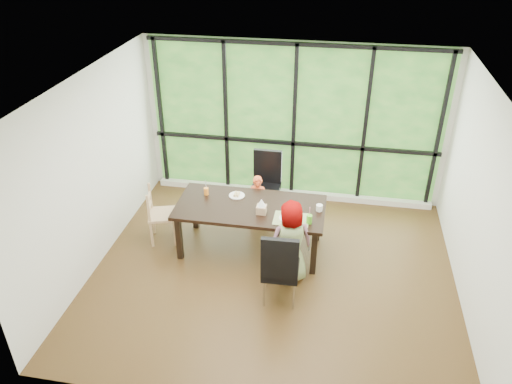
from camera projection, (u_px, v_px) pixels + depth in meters
The scene contains 23 objects.
ground at pixel (273, 272), 7.04m from camera, with size 5.00×5.00×0.00m, color black.
back_wall at pixel (294, 123), 8.27m from camera, with size 5.00×5.00×0.00m, color silver.
foliage_backdrop at pixel (294, 123), 8.25m from camera, with size 4.80×0.02×2.65m, color #224C1E.
window_mullions at pixel (294, 124), 8.22m from camera, with size 4.80×0.06×2.65m, color black, non-canonical shape.
window_sill at pixel (291, 193), 8.84m from camera, with size 4.80×0.12×0.10m, color silver.
dining_table at pixel (251, 228), 7.33m from camera, with size 2.13×1.01×0.75m, color black.
chair_window_leather at pixel (265, 185), 8.09m from camera, with size 0.46×0.46×1.08m, color black.
chair_interior_leather at pixel (281, 265), 6.32m from camera, with size 0.46×0.46×1.08m, color black.
chair_end_beech at pixel (162, 215), 7.50m from camera, with size 0.42×0.40×0.90m, color tan.
child_toddler at pixel (258, 202), 7.81m from camera, with size 0.33×0.21×0.89m, color #F85C2C.
child_older at pixel (289, 242), 6.64m from camera, with size 0.59×0.39×1.21m, color slate.
placemat at pixel (291, 219), 6.85m from camera, with size 0.49×0.36×0.01m, color tan.
plate_far at pixel (237, 196), 7.38m from camera, with size 0.23×0.23×0.01m, color white.
plate_near at pixel (288, 218), 6.85m from camera, with size 0.26×0.26×0.02m, color white.
orange_cup at pixel (206, 191), 7.40m from camera, with size 0.07×0.07×0.11m, color orange.
green_cup at pixel (309, 219), 6.74m from camera, with size 0.08×0.08×0.13m, color #58C328.
white_mug at pixel (319, 208), 7.02m from camera, with size 0.09×0.09×0.09m, color white.
tissue_box at pixel (261, 209), 6.96m from camera, with size 0.14×0.14×0.12m, color tan.
crepe_rolls_far at pixel (237, 194), 7.37m from camera, with size 0.10×0.12×0.04m, color tan, non-canonical shape.
crepe_rolls_near at pixel (288, 217), 6.84m from camera, with size 0.05×0.12×0.04m, color tan, non-canonical shape.
straw_white at pixel (206, 186), 7.35m from camera, with size 0.01×0.01×0.20m, color white.
straw_pink at pixel (310, 213), 6.68m from camera, with size 0.01×0.01×0.20m, color pink.
tissue at pixel (261, 203), 6.90m from camera, with size 0.12×0.12×0.11m, color white.
Camera 1 is at (0.74, -5.46, 4.53)m, focal length 35.02 mm.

